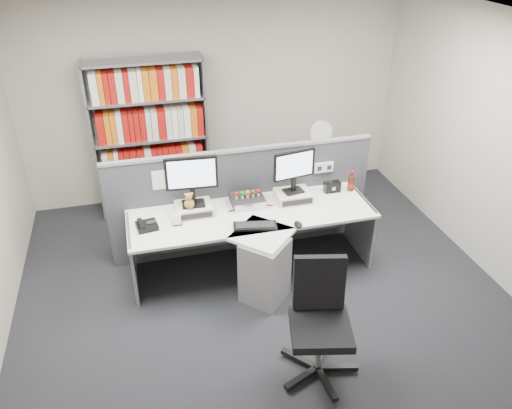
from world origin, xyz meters
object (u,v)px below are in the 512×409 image
object	(u,v)px
desk_phone	(146,226)
desk_fan	(320,135)
monitor_left	(191,177)
desktop_pc	(247,200)
keyboard	(255,226)
cola_bottle	(351,183)
desk	(257,245)
shelving_unit	(151,140)
filing_cabinet	(317,181)
mouse	(298,224)
monitor_right	(294,168)
speaker	(332,187)
desk_calendar	(177,221)
office_chair	(320,317)

from	to	relation	value
desk_phone	desk_fan	size ratio (longest dim) A/B	0.46
monitor_left	desk_fan	distance (m)	2.06
desk_fan	desktop_pc	bearing A→B (deg)	-140.80
keyboard	cola_bottle	size ratio (longest dim) A/B	1.87
desktop_pc	desk_fan	distance (m)	1.57
keyboard	desk	bearing A→B (deg)	53.41
monitor_left	keyboard	distance (m)	0.81
shelving_unit	filing_cabinet	world-z (taller)	shelving_unit
desk	monitor_left	world-z (taller)	monitor_left
monitor_left	shelving_unit	bearing A→B (deg)	101.89
mouse	desk_phone	distance (m)	1.53
monitor_right	desk_fan	size ratio (longest dim) A/B	0.97
desk_phone	cola_bottle	xyz separation A→B (m)	(2.31, 0.22, 0.06)
speaker	desk	bearing A→B (deg)	-155.57
desk_calendar	speaker	world-z (taller)	speaker
monitor_right	desk_fan	world-z (taller)	monitor_right
shelving_unit	monitor_right	bearing A→B (deg)	-46.14
keyboard	filing_cabinet	world-z (taller)	keyboard
mouse	desk_fan	distance (m)	1.77
monitor_right	shelving_unit	world-z (taller)	shelving_unit
desk_phone	filing_cabinet	world-z (taller)	desk_phone
desk_phone	shelving_unit	bearing A→B (deg)	83.11
monitor_left	monitor_right	bearing A→B (deg)	-0.01
monitor_right	cola_bottle	world-z (taller)	monitor_right
cola_bottle	desk_fan	world-z (taller)	desk_fan
desk	monitor_left	distance (m)	0.99
monitor_right	desk_phone	xyz separation A→B (m)	(-1.61, -0.18, -0.36)
keyboard	desk_fan	xyz separation A→B (m)	(1.24, 1.45, 0.28)
desk	office_chair	size ratio (longest dim) A/B	2.48
cola_bottle	shelving_unit	xyz separation A→B (m)	(-2.11, 1.43, 0.16)
desk	shelving_unit	bearing A→B (deg)	115.96
desk_fan	office_chair	world-z (taller)	desk_fan
monitor_right	keyboard	bearing A→B (deg)	-141.55
desk_calendar	office_chair	world-z (taller)	office_chair
desk	desk_phone	bearing A→B (deg)	169.39
desk	speaker	distance (m)	1.14
speaker	desk_fan	world-z (taller)	desk_fan
desk_calendar	filing_cabinet	world-z (taller)	desk_calendar
desktop_pc	office_chair	xyz separation A→B (m)	(0.20, -1.70, -0.21)
monitor_right	desk_calendar	bearing A→B (deg)	-171.75
monitor_left	cola_bottle	distance (m)	1.83
desktop_pc	desk_calendar	size ratio (longest dim) A/B	3.08
desk_phone	filing_cabinet	bearing A→B (deg)	27.45
monitor_left	monitor_right	distance (m)	1.10
desk	shelving_unit	world-z (taller)	shelving_unit
desktop_pc	monitor_right	bearing A→B (deg)	-4.00
monitor_left	keyboard	size ratio (longest dim) A/B	1.18
desktop_pc	cola_bottle	xyz separation A→B (m)	(1.21, 0.00, 0.05)
monitor_right	desk_phone	distance (m)	1.66
desk_phone	desk_calendar	size ratio (longest dim) A/B	2.03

